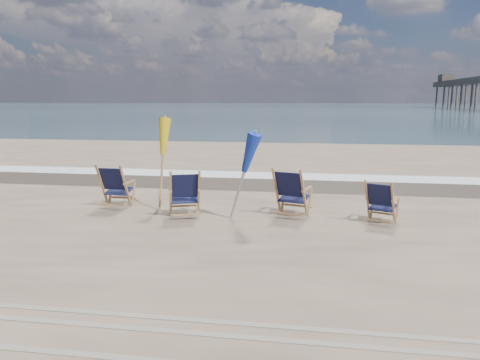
{
  "coord_description": "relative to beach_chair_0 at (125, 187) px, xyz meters",
  "views": [
    {
      "loc": [
        1.51,
        -7.13,
        2.56
      ],
      "look_at": [
        0.0,
        2.2,
        0.9
      ],
      "focal_mm": 35.0,
      "sensor_mm": 36.0,
      "label": 1
    }
  ],
  "objects": [
    {
      "name": "ocean",
      "position": [
        2.83,
        125.03,
        -0.53
      ],
      "size": [
        400.0,
        400.0,
        0.0
      ],
      "primitive_type": "plane",
      "color": "#395360",
      "rests_on": "ground"
    },
    {
      "name": "surf_foam",
      "position": [
        2.83,
        5.33,
        -0.53
      ],
      "size": [
        200.0,
        1.4,
        0.01
      ],
      "primitive_type": "cube",
      "color": "silver",
      "rests_on": "ground"
    },
    {
      "name": "wet_sand_strip",
      "position": [
        2.83,
        3.83,
        -0.53
      ],
      "size": [
        200.0,
        2.6,
        0.0
      ],
      "primitive_type": "cube",
      "color": "#42362A",
      "rests_on": "ground"
    },
    {
      "name": "tire_tracks",
      "position": [
        2.83,
        -5.77,
        -0.53
      ],
      "size": [
        80.0,
        1.3,
        0.01
      ],
      "primitive_type": null,
      "color": "gray",
      "rests_on": "ground"
    },
    {
      "name": "beach_chair_0",
      "position": [
        0.0,
        0.0,
        0.0
      ],
      "size": [
        0.71,
        0.8,
        1.07
      ],
      "primitive_type": null,
      "rotation": [
        0.0,
        0.0,
        3.1
      ],
      "color": "black",
      "rests_on": "ground"
    },
    {
      "name": "beach_chair_1",
      "position": [
        1.88,
        -0.49,
        0.0
      ],
      "size": [
        0.9,
        0.96,
        1.07
      ],
      "primitive_type": null,
      "rotation": [
        0.0,
        0.0,
        3.48
      ],
      "color": "black",
      "rests_on": "ground"
    },
    {
      "name": "beach_chair_2",
      "position": [
        4.11,
        -0.29,
        0.02
      ],
      "size": [
        0.91,
        0.97,
        1.11
      ],
      "primitive_type": null,
      "rotation": [
        0.0,
        0.0,
        2.84
      ],
      "color": "black",
      "rests_on": "ground"
    },
    {
      "name": "beach_chair_3",
      "position": [
        5.91,
        -0.56,
        -0.07
      ],
      "size": [
        0.82,
        0.85,
        0.93
      ],
      "primitive_type": null,
      "rotation": [
        0.0,
        0.0,
        2.73
      ],
      "color": "black",
      "rests_on": "ground"
    },
    {
      "name": "umbrella_yellow",
      "position": [
        0.85,
        0.15,
        1.07
      ],
      "size": [
        0.3,
        0.3,
        2.12
      ],
      "color": "#A27748",
      "rests_on": "ground"
    },
    {
      "name": "umbrella_blue",
      "position": [
        2.83,
        -0.63,
        0.91
      ],
      "size": [
        0.3,
        0.3,
        1.96
      ],
      "color": "#A5A5AD",
      "rests_on": "ground"
    }
  ]
}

